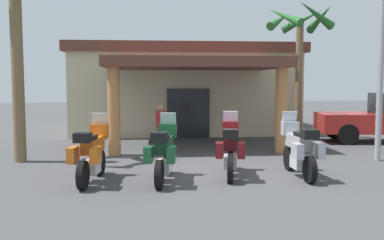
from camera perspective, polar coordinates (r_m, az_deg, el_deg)
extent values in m
plane|color=#424244|center=(11.88, 3.52, -6.68)|extent=(80.00, 80.00, 0.00)
cube|color=beige|center=(21.91, -1.26, 3.53)|extent=(10.31, 6.92, 3.66)
cube|color=#1E2328|center=(18.60, -0.49, 0.86)|extent=(1.80, 0.16, 2.10)
cube|color=brown|center=(16.31, 0.19, 7.32)|extent=(6.50, 4.83, 0.35)
cylinder|color=#B27042|center=(14.39, -10.13, 1.11)|extent=(0.41, 0.41, 2.88)
cylinder|color=#B27042|center=(14.99, 11.54, 1.24)|extent=(0.41, 0.41, 2.88)
cube|color=brown|center=(21.95, -1.27, 8.88)|extent=(10.73, 7.33, 0.44)
cylinder|color=black|center=(11.57, -11.89, -5.42)|extent=(0.25, 0.67, 0.66)
cylinder|color=black|center=(10.11, -14.03, -7.00)|extent=(0.25, 0.67, 0.66)
cube|color=silver|center=(10.81, -12.92, -5.97)|extent=(0.41, 0.60, 0.32)
cube|color=orange|center=(10.86, -12.77, -3.18)|extent=(0.48, 1.18, 0.34)
cube|color=black|center=(10.50, -13.28, -2.27)|extent=(0.37, 0.64, 0.10)
cube|color=orange|center=(11.44, -11.99, -1.40)|extent=(0.47, 0.31, 0.36)
cube|color=#B2BCC6|center=(11.48, -11.92, 0.03)|extent=(0.41, 0.18, 0.36)
cube|color=orange|center=(10.24, -15.25, -4.42)|extent=(0.25, 0.46, 0.36)
cube|color=orange|center=(10.10, -12.42, -4.49)|extent=(0.25, 0.46, 0.36)
cube|color=black|center=(10.01, -14.05, -2.23)|extent=(0.41, 0.37, 0.22)
cylinder|color=black|center=(11.41, -3.12, -5.47)|extent=(0.27, 0.67, 0.66)
cylinder|color=black|center=(9.90, -4.28, -7.10)|extent=(0.27, 0.67, 0.66)
cube|color=silver|center=(10.62, -3.68, -6.05)|extent=(0.43, 0.61, 0.32)
cube|color=#19512D|center=(10.68, -3.58, -3.21)|extent=(0.52, 1.19, 0.34)
cube|color=black|center=(10.31, -3.86, -2.28)|extent=(0.39, 0.64, 0.10)
cube|color=#19512D|center=(11.27, -3.15, -1.39)|extent=(0.48, 0.32, 0.36)
cube|color=#B2BCC6|center=(11.32, -3.11, 0.06)|extent=(0.42, 0.20, 0.36)
cube|color=#19512D|center=(10.01, -5.65, -4.48)|extent=(0.26, 0.47, 0.36)
cube|color=#19512D|center=(9.93, -2.68, -4.53)|extent=(0.26, 0.47, 0.36)
cube|color=black|center=(9.81, -4.27, -2.24)|extent=(0.42, 0.39, 0.22)
cylinder|color=black|center=(12.06, 4.99, -4.91)|extent=(0.28, 0.67, 0.66)
cylinder|color=black|center=(10.53, 5.00, -6.37)|extent=(0.28, 0.67, 0.66)
cube|color=silver|center=(11.26, 5.00, -5.42)|extent=(0.43, 0.62, 0.32)
cube|color=maroon|center=(11.33, 5.02, -2.74)|extent=(0.54, 1.19, 0.34)
cube|color=black|center=(10.95, 5.03, -1.85)|extent=(0.40, 0.65, 0.10)
cube|color=maroon|center=(11.92, 5.03, -1.05)|extent=(0.48, 0.33, 0.36)
cube|color=#B2BCC6|center=(11.97, 5.04, 0.33)|extent=(0.42, 0.20, 0.36)
cube|color=maroon|center=(10.61, 3.61, -3.92)|extent=(0.27, 0.47, 0.36)
cube|color=maroon|center=(10.61, 6.42, -3.94)|extent=(0.27, 0.47, 0.36)
cube|color=black|center=(10.45, 5.03, -1.80)|extent=(0.42, 0.39, 0.22)
cylinder|color=black|center=(12.23, 12.54, -4.88)|extent=(0.16, 0.66, 0.66)
cylinder|color=black|center=(10.79, 15.09, -6.26)|extent=(0.16, 0.66, 0.66)
cube|color=silver|center=(11.47, 13.78, -5.35)|extent=(0.34, 0.57, 0.32)
cube|color=#B2B2B7|center=(11.53, 13.59, -2.73)|extent=(0.34, 1.16, 0.34)
cube|color=black|center=(11.18, 14.19, -1.85)|extent=(0.30, 0.61, 0.10)
cube|color=#B2B2B7|center=(12.09, 12.65, -1.06)|extent=(0.45, 0.25, 0.36)
cube|color=#B2BCC6|center=(12.14, 12.56, 0.29)|extent=(0.40, 0.13, 0.36)
cube|color=#B2B2B7|center=(10.76, 13.56, -3.92)|extent=(0.19, 0.45, 0.36)
cube|color=#B2B2B7|center=(10.94, 16.14, -3.84)|extent=(0.19, 0.45, 0.36)
cube|color=black|center=(10.70, 15.10, -1.79)|extent=(0.37, 0.33, 0.22)
cylinder|color=brown|center=(15.27, -4.32, -2.51)|extent=(0.14, 0.14, 0.81)
cylinder|color=brown|center=(15.41, -3.89, -2.44)|extent=(0.14, 0.14, 0.81)
cylinder|color=#B23333|center=(15.26, -4.12, 0.10)|extent=(0.32, 0.32, 0.57)
cylinder|color=#B23333|center=(15.09, -4.65, 0.15)|extent=(0.09, 0.09, 0.55)
cylinder|color=#B23333|center=(15.43, -3.60, 0.26)|extent=(0.09, 0.09, 0.55)
sphere|color=tan|center=(15.23, -4.13, 1.70)|extent=(0.22, 0.22, 0.22)
cylinder|color=black|center=(19.29, 18.13, -1.18)|extent=(0.83, 0.38, 0.80)
cylinder|color=black|center=(17.67, 19.62, -1.78)|extent=(0.83, 0.38, 0.80)
cylinder|color=brown|center=(18.42, 13.73, 4.79)|extent=(0.29, 0.29, 4.74)
cone|color=#236028|center=(19.02, 16.35, 12.61)|extent=(0.57, 1.80, 1.10)
cone|color=#236028|center=(19.48, 14.13, 12.47)|extent=(1.75, 1.10, 1.09)
cone|color=#236028|center=(18.98, 11.38, 12.67)|extent=(1.53, 1.51, 1.04)
cone|color=#236028|center=(17.94, 11.96, 13.10)|extent=(1.15, 1.75, 1.04)
cone|color=#236028|center=(17.94, 15.85, 13.12)|extent=(1.78, 0.95, 1.13)
cylinder|color=brown|center=(14.00, -21.75, 5.76)|extent=(0.35, 0.35, 5.35)
cylinder|color=#99999E|center=(14.38, 23.38, 7.07)|extent=(0.18, 0.18, 6.04)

